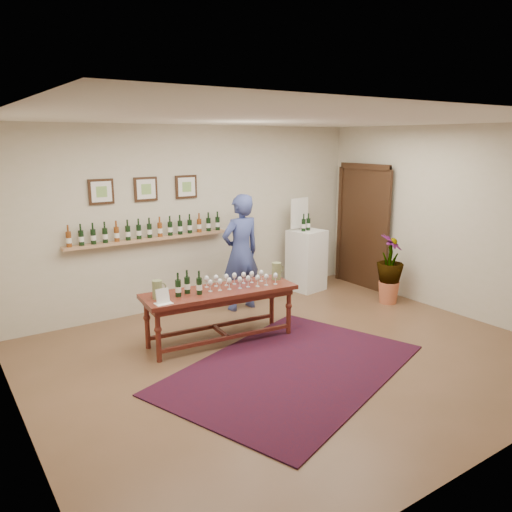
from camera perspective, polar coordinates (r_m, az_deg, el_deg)
ground at (r=6.24m, az=4.21°, el=-11.29°), size 6.00×6.00×0.00m
room_shell at (r=8.59m, az=7.73°, el=3.26°), size 6.00×6.00×6.00m
rug at (r=5.90m, az=4.15°, el=-12.72°), size 3.49×2.88×0.02m
tasting_table at (r=6.46m, az=-4.14°, el=-4.74°), size 2.04×0.83×0.71m
table_glasses at (r=6.53m, az=-2.20°, el=-2.79°), size 1.21×0.54×0.16m
table_bottles at (r=6.22m, az=-7.80°, el=-2.90°), size 0.34×0.24×0.33m
pitcher_left at (r=6.14m, az=-11.21°, el=-3.77°), size 0.15×0.15×0.23m
pitcher_right at (r=6.85m, az=2.35°, el=-1.72°), size 0.17×0.17×0.23m
menu_card at (r=5.96m, az=-10.63°, el=-4.52°), size 0.20×0.14×0.18m
display_pedestal at (r=8.75m, az=5.78°, el=-0.47°), size 0.60×0.60×1.06m
pedestal_bottles at (r=8.57m, az=5.73°, el=3.78°), size 0.28×0.11×0.27m
info_sign at (r=8.67m, az=4.98°, el=4.91°), size 0.42×0.08×0.57m
potted_plant at (r=8.25m, az=15.04°, el=-1.46°), size 0.71×0.71×0.96m
person at (r=7.62m, az=-1.75°, el=0.39°), size 0.67×0.46×1.79m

